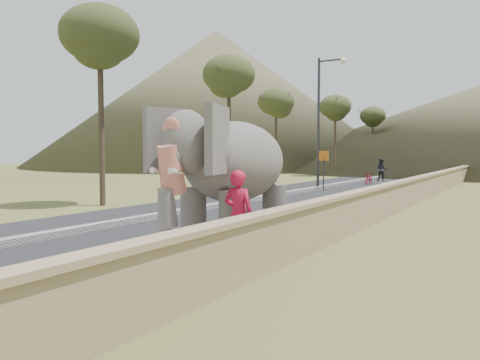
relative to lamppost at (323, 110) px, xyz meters
name	(u,v)px	position (x,y,z in m)	size (l,w,h in m)	color
ground	(221,254)	(4.69, -18.09, -4.87)	(160.00, 160.00, 0.00)	olive
road	(252,202)	(-0.31, -8.09, -4.86)	(7.00, 120.00, 0.03)	black
median	(252,200)	(-0.31, -8.09, -4.76)	(0.35, 120.00, 0.22)	black
walkway	(356,207)	(4.69, -8.09, -4.80)	(3.00, 120.00, 0.15)	#9E9687
parapet	(398,198)	(6.34, -8.09, -4.32)	(0.30, 120.00, 1.10)	tan
lamppost	(323,110)	(0.00, 0.00, 0.00)	(1.76, 0.36, 8.00)	#2C2C31
signboard	(324,163)	(0.19, -0.34, -3.23)	(0.60, 0.08, 2.40)	#2D2D33
hill_left	(216,99)	(-33.31, 36.91, 6.13)	(60.00, 60.00, 22.00)	brown
elephant_and_man	(236,180)	(4.71, -17.46, -3.18)	(2.39, 4.31, 3.10)	slate
motorcyclist	(375,174)	(1.45, 6.37, -4.12)	(1.64, 1.64, 1.89)	maroon
trees	(407,131)	(3.01, 8.98, -0.99)	(41.12, 44.86, 8.85)	#473828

